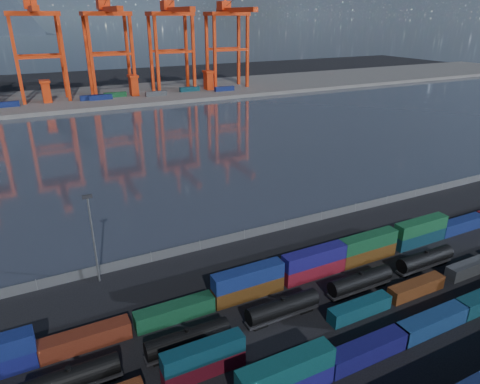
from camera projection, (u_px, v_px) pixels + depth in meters
name	position (u px, v px, depth m)	size (l,w,h in m)	color
ground	(326.00, 316.00, 67.00)	(700.00, 700.00, 0.00)	black
harbor_water	(146.00, 146.00, 153.47)	(700.00, 700.00, 0.00)	#2C3340
far_quay	(95.00, 97.00, 239.56)	(700.00, 70.00, 2.00)	#514F4C
container_row_south	(430.00, 319.00, 62.89)	(140.51, 2.62, 5.58)	#424547
container_row_mid	(324.00, 320.00, 63.74)	(140.33, 2.26, 4.82)	#45494A
container_row_north	(306.00, 268.00, 75.73)	(142.40, 2.54, 5.42)	navy
tanker_string	(188.00, 340.00, 59.44)	(105.44, 2.67, 3.82)	black
waterfront_fence	(244.00, 235.00, 89.67)	(160.12, 0.12, 2.20)	#595B5E
yard_light_mast	(93.00, 235.00, 72.30)	(1.60, 0.40, 16.60)	slate
gantry_cranes	(72.00, 24.00, 216.24)	(199.63, 47.30, 64.05)	red
quay_containers	(77.00, 99.00, 222.11)	(172.58, 10.99, 2.60)	navy
straddle_carriers	(92.00, 88.00, 227.67)	(140.00, 7.00, 11.10)	red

